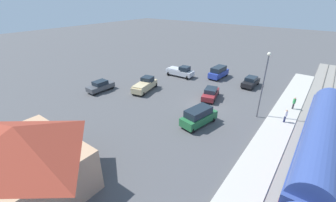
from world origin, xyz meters
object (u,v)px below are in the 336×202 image
object	(u,v)px
station_building	(24,158)
sedan_black	(251,82)
suv_green	(199,116)
pickup_tan	(145,85)
light_pole_near_platform	(264,79)
pickup_silver	(180,71)
sedan_charcoal	(101,86)
suv_blue	(219,72)
pedestrian_on_platform	(294,102)
sedan_maroon	(211,93)
pedestrian_waiting_far	(286,115)

from	to	relation	value
station_building	sedan_black	xyz separation A→B (m)	(-7.02, -33.21, -2.22)
suv_green	pickup_tan	bearing A→B (deg)	-18.06
sedan_black	light_pole_near_platform	distance (m)	11.93
station_building	pickup_tan	world-z (taller)	station_building
station_building	pickup_silver	xyz separation A→B (m)	(5.75, -30.34, -2.07)
sedan_charcoal	suv_green	bearing A→B (deg)	-178.71
suv_blue	pickup_tan	distance (m)	14.98
pickup_tan	light_pole_near_platform	size ratio (longest dim) A/B	0.67
station_building	sedan_charcoal	size ratio (longest dim) A/B	2.21
sedan_charcoal	suv_blue	bearing A→B (deg)	-126.10
pedestrian_on_platform	sedan_black	bearing A→B (deg)	-36.53
suv_green	sedan_maroon	xyz separation A→B (m)	(2.24, -7.68, -0.27)
pickup_silver	sedan_maroon	size ratio (longest dim) A/B	1.14
pickup_silver	sedan_black	distance (m)	13.10
pedestrian_on_platform	pickup_silver	size ratio (longest dim) A/B	0.31
station_building	pedestrian_waiting_far	world-z (taller)	station_building
pedestrian_on_platform	station_building	bearing A→B (deg)	62.11
pedestrian_waiting_far	sedan_black	bearing A→B (deg)	-53.94
suv_green	sedan_maroon	bearing A→B (deg)	-73.72
pedestrian_on_platform	suv_green	size ratio (longest dim) A/B	0.33
pickup_silver	sedan_black	bearing A→B (deg)	-167.34
pedestrian_waiting_far	sedan_black	xyz separation A→B (m)	(7.38, -10.13, -0.40)
pedestrian_waiting_far	pedestrian_on_platform	bearing A→B (deg)	-92.55
suv_green	light_pole_near_platform	bearing A→B (deg)	-130.24
suv_blue	sedan_maroon	world-z (taller)	suv_blue
suv_blue	pickup_tan	xyz separation A→B (m)	(7.04, 13.22, -0.12)
station_building	suv_green	bearing A→B (deg)	-109.59
sedan_charcoal	sedan_black	bearing A→B (deg)	-138.92
pickup_tan	sedan_maroon	bearing A→B (deg)	-160.41
pickup_silver	suv_green	xyz separation A→B (m)	(-11.72, 13.59, 0.12)
pedestrian_on_platform	sedan_maroon	world-z (taller)	pedestrian_on_platform
suv_blue	light_pole_near_platform	bearing A→B (deg)	133.78
sedan_maroon	sedan_black	bearing A→B (deg)	-110.62
suv_blue	sedan_charcoal	bearing A→B (deg)	53.90
pickup_silver	sedan_charcoal	world-z (taller)	pickup_silver
pickup_silver	pickup_tan	xyz separation A→B (m)	(0.72, 9.53, 0.00)
suv_green	sedan_charcoal	size ratio (longest dim) A/B	1.14
suv_green	sedan_maroon	distance (m)	8.01
pedestrian_waiting_far	pickup_tan	size ratio (longest dim) A/B	0.30
pickup_silver	sedan_charcoal	bearing A→B (deg)	64.86
pickup_tan	pedestrian_on_platform	bearing A→B (deg)	-162.15
pedestrian_on_platform	sedan_black	distance (m)	9.44
station_building	pickup_silver	world-z (taller)	station_building
pickup_silver	suv_green	bearing A→B (deg)	130.78
suv_blue	pickup_tan	world-z (taller)	suv_blue
station_building	pickup_tan	bearing A→B (deg)	-72.73
sedan_charcoal	light_pole_near_platform	world-z (taller)	light_pole_near_platform
pedestrian_on_platform	light_pole_near_platform	size ratio (longest dim) A/B	0.20
station_building	sedan_charcoal	world-z (taller)	station_building
sedan_maroon	light_pole_near_platform	bearing A→B (deg)	168.70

